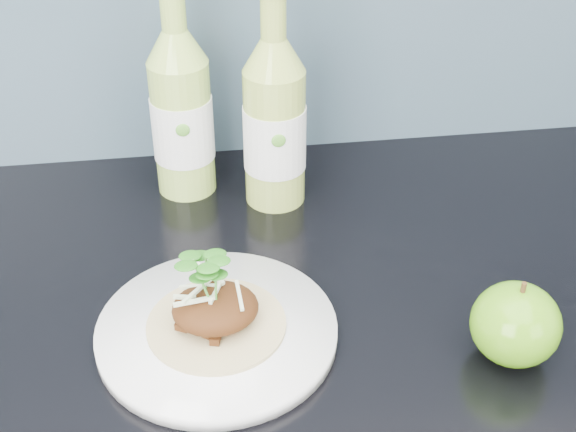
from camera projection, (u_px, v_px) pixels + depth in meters
name	position (u px, v px, depth m)	size (l,w,h in m)	color
dinner_plate	(217.00, 332.00, 0.80)	(0.27, 0.27, 0.02)	white
pork_taco	(215.00, 305.00, 0.78)	(0.14, 0.14, 0.09)	tan
green_apple	(516.00, 324.00, 0.76)	(0.11, 0.11, 0.09)	#35800E
cider_bottle_left	(182.00, 113.00, 0.97)	(0.09, 0.09, 0.28)	#A1C552
cider_bottle_right	(275.00, 123.00, 0.95)	(0.09, 0.09, 0.28)	#A3BB4E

